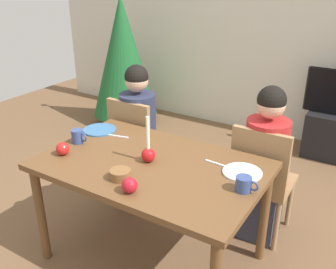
# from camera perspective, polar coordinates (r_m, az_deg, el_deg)

# --- Properties ---
(ground_plane) EXTENTS (7.68, 7.68, 0.00)m
(ground_plane) POSITION_cam_1_polar(r_m,az_deg,el_deg) (2.81, -2.26, -17.94)
(ground_plane) COLOR brown
(back_wall) EXTENTS (6.40, 0.10, 2.60)m
(back_wall) POSITION_cam_1_polar(r_m,az_deg,el_deg) (4.51, 16.90, 15.72)
(back_wall) COLOR beige
(back_wall) RESTS_ON ground
(dining_table) EXTENTS (1.40, 0.90, 0.75)m
(dining_table) POSITION_cam_1_polar(r_m,az_deg,el_deg) (2.41, -2.52, -6.07)
(dining_table) COLOR brown
(dining_table) RESTS_ON ground
(chair_left) EXTENTS (0.40, 0.40, 0.90)m
(chair_left) POSITION_cam_1_polar(r_m,az_deg,el_deg) (3.22, -4.80, -1.15)
(chair_left) COLOR #99754C
(chair_left) RESTS_ON ground
(chair_right) EXTENTS (0.40, 0.40, 0.90)m
(chair_right) POSITION_cam_1_polar(r_m,az_deg,el_deg) (2.77, 13.95, -6.20)
(chair_right) COLOR #99754C
(chair_right) RESTS_ON ground
(person_left_child) EXTENTS (0.30, 0.30, 1.17)m
(person_left_child) POSITION_cam_1_polar(r_m,az_deg,el_deg) (3.22, -4.49, -0.01)
(person_left_child) COLOR #33384C
(person_left_child) RESTS_ON ground
(person_right_child) EXTENTS (0.30, 0.30, 1.17)m
(person_right_child) POSITION_cam_1_polar(r_m,az_deg,el_deg) (2.77, 14.28, -4.88)
(person_right_child) COLOR #33384C
(person_right_child) RESTS_ON ground
(christmas_tree) EXTENTS (0.81, 0.81, 1.68)m
(christmas_tree) POSITION_cam_1_polar(r_m,az_deg,el_deg) (4.74, -6.82, 11.62)
(christmas_tree) COLOR brown
(christmas_tree) RESTS_ON ground
(candle_centerpiece) EXTENTS (0.09, 0.09, 0.30)m
(candle_centerpiece) POSITION_cam_1_polar(r_m,az_deg,el_deg) (2.36, -3.00, -2.72)
(candle_centerpiece) COLOR red
(candle_centerpiece) RESTS_ON dining_table
(plate_left) EXTENTS (0.25, 0.25, 0.01)m
(plate_left) POSITION_cam_1_polar(r_m,az_deg,el_deg) (2.87, -10.29, 0.71)
(plate_left) COLOR teal
(plate_left) RESTS_ON dining_table
(plate_right) EXTENTS (0.24, 0.24, 0.01)m
(plate_right) POSITION_cam_1_polar(r_m,az_deg,el_deg) (2.30, 11.17, -5.64)
(plate_right) COLOR silver
(plate_right) RESTS_ON dining_table
(mug_left) EXTENTS (0.13, 0.08, 0.10)m
(mug_left) POSITION_cam_1_polar(r_m,az_deg,el_deg) (2.69, -13.48, -0.28)
(mug_left) COLOR #33477F
(mug_left) RESTS_ON dining_table
(mug_right) EXTENTS (0.13, 0.09, 0.09)m
(mug_right) POSITION_cam_1_polar(r_m,az_deg,el_deg) (2.11, 11.39, -7.42)
(mug_right) COLOR #33477F
(mug_right) RESTS_ON dining_table
(fork_left) EXTENTS (0.18, 0.05, 0.01)m
(fork_left) POSITION_cam_1_polar(r_m,az_deg,el_deg) (2.75, -7.76, -0.24)
(fork_left) COLOR silver
(fork_left) RESTS_ON dining_table
(fork_right) EXTENTS (0.18, 0.03, 0.01)m
(fork_right) POSITION_cam_1_polar(r_m,az_deg,el_deg) (2.37, 7.57, -4.45)
(fork_right) COLOR silver
(fork_right) RESTS_ON dining_table
(bowl_walnuts) EXTENTS (0.12, 0.12, 0.06)m
(bowl_walnuts) POSITION_cam_1_polar(r_m,az_deg,el_deg) (2.20, -7.22, -6.01)
(bowl_walnuts) COLOR brown
(bowl_walnuts) RESTS_ON dining_table
(apple_near_candle) EXTENTS (0.09, 0.09, 0.09)m
(apple_near_candle) POSITION_cam_1_polar(r_m,az_deg,el_deg) (2.07, -5.84, -7.64)
(apple_near_candle) COLOR #AC1622
(apple_near_candle) RESTS_ON dining_table
(apple_by_left_plate) EXTENTS (0.09, 0.09, 0.09)m
(apple_by_left_plate) POSITION_cam_1_polar(r_m,az_deg,el_deg) (2.55, -15.63, -2.07)
(apple_by_left_plate) COLOR red
(apple_by_left_plate) RESTS_ON dining_table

